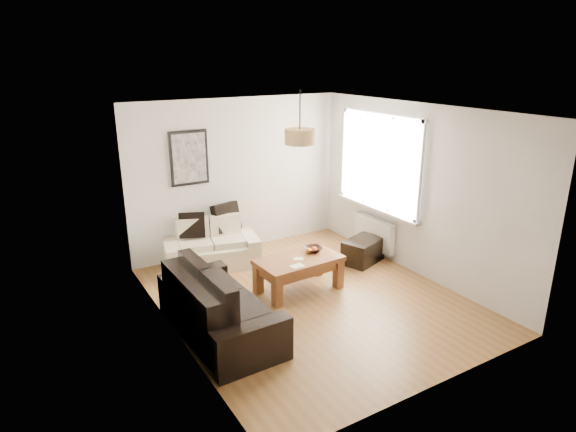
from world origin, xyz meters
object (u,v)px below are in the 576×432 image
sofa_leather (220,303)px  coffee_table (299,274)px  loveseat_cream (211,244)px  ottoman (363,251)px

sofa_leather → coffee_table: 1.53m
sofa_leather → coffee_table: sofa_leather is taller
coffee_table → sofa_leather: bearing=-160.9°
loveseat_cream → coffee_table: (0.74, -1.46, -0.12)m
loveseat_cream → sofa_leather: bearing=-97.0°
coffee_table → ottoman: size_ratio=1.78×
loveseat_cream → sofa_leather: 2.09m
loveseat_cream → ottoman: bearing=-15.1°
sofa_leather → loveseat_cream: bearing=-21.2°
loveseat_cream → coffee_table: size_ratio=1.21×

